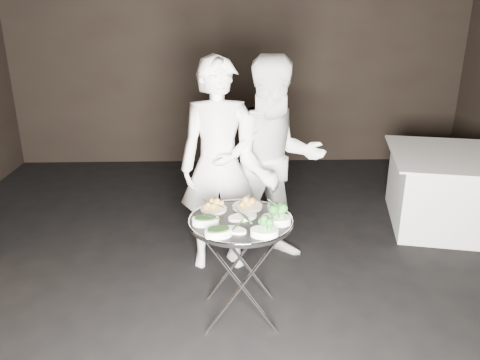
{
  "coord_description": "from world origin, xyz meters",
  "views": [
    {
      "loc": [
        -0.18,
        -2.8,
        2.01
      ],
      "look_at": [
        -0.09,
        0.09,
        0.95
      ],
      "focal_mm": 35.0,
      "sensor_mm": 36.0,
      "label": 1
    }
  ],
  "objects_px": {
    "dining_table": "(455,190)",
    "waiter_left": "(219,166)",
    "waiter_right": "(275,163)",
    "tray_stand": "(241,265)",
    "serving_tray": "(241,221)"
  },
  "relations": [
    {
      "from": "dining_table",
      "to": "waiter_left",
      "type": "bearing_deg",
      "value": -163.39
    },
    {
      "from": "waiter_right",
      "to": "dining_table",
      "type": "relative_size",
      "value": 1.35
    },
    {
      "from": "tray_stand",
      "to": "serving_tray",
      "type": "xyz_separation_m",
      "value": [
        0.0,
        -0.0,
        0.32
      ]
    },
    {
      "from": "tray_stand",
      "to": "serving_tray",
      "type": "relative_size",
      "value": 1.04
    },
    {
      "from": "serving_tray",
      "to": "waiter_right",
      "type": "xyz_separation_m",
      "value": [
        0.31,
        0.82,
        0.13
      ]
    },
    {
      "from": "waiter_left",
      "to": "dining_table",
      "type": "relative_size",
      "value": 1.35
    },
    {
      "from": "serving_tray",
      "to": "dining_table",
      "type": "bearing_deg",
      "value": 33.73
    },
    {
      "from": "serving_tray",
      "to": "waiter_left",
      "type": "bearing_deg",
      "value": 100.98
    },
    {
      "from": "waiter_left",
      "to": "dining_table",
      "type": "distance_m",
      "value": 2.42
    },
    {
      "from": "tray_stand",
      "to": "dining_table",
      "type": "bearing_deg",
      "value": 33.73
    },
    {
      "from": "dining_table",
      "to": "waiter_right",
      "type": "bearing_deg",
      "value": -161.77
    },
    {
      "from": "serving_tray",
      "to": "waiter_left",
      "type": "height_order",
      "value": "waiter_left"
    },
    {
      "from": "waiter_right",
      "to": "dining_table",
      "type": "height_order",
      "value": "waiter_right"
    },
    {
      "from": "dining_table",
      "to": "serving_tray",
      "type": "bearing_deg",
      "value": -146.27
    },
    {
      "from": "tray_stand",
      "to": "waiter_left",
      "type": "bearing_deg",
      "value": 100.98
    }
  ]
}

